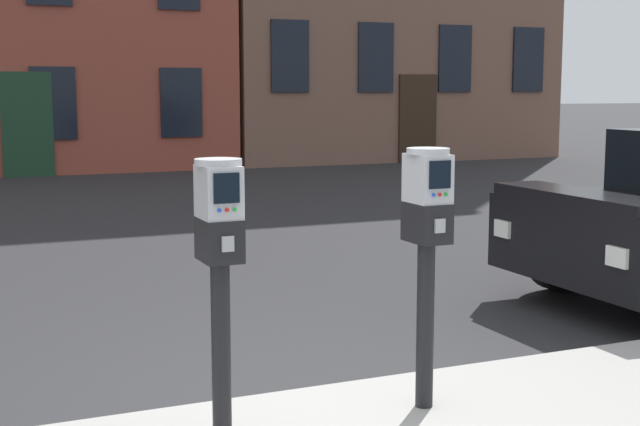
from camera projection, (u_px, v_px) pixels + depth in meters
parking_meter_near_kerb at (220, 248)px, 4.08m from camera, size 0.22×0.25×1.32m
parking_meter_twin_adjacent at (427, 230)px, 4.51m from camera, size 0.22×0.25×1.34m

